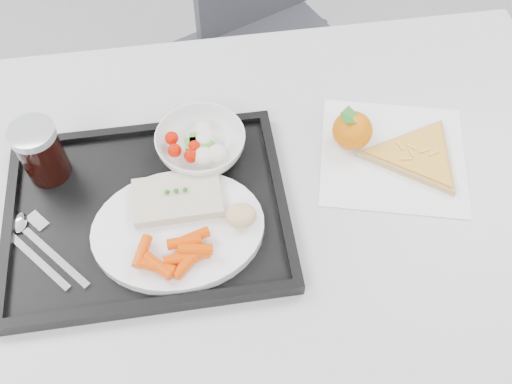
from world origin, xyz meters
The scene contains 14 objects.
table centered at (0.00, 0.30, 0.68)m, with size 1.20×0.80×0.75m.
chair centered at (0.14, 1.00, 0.54)m, with size 0.55×0.56×0.93m.
tray centered at (-0.18, 0.29, 0.76)m, with size 0.45×0.35×0.03m.
dinner_plate centered at (-0.14, 0.24, 0.77)m, with size 0.27×0.27×0.02m.
fish_fillet centered at (-0.13, 0.29, 0.79)m, with size 0.14×0.09×0.03m.
bread_roll centered at (-0.04, 0.24, 0.80)m, with size 0.06×0.06×0.03m.
salad_bowl centered at (-0.09, 0.39, 0.79)m, with size 0.15×0.15×0.05m.
cola_glass centered at (-0.34, 0.39, 0.82)m, with size 0.07×0.07×0.11m.
cutlery centered at (-0.36, 0.25, 0.77)m, with size 0.14×0.15×0.01m.
napkin centered at (0.25, 0.35, 0.75)m, with size 0.30×0.30×0.00m.
tangerine centered at (0.18, 0.39, 0.79)m, with size 0.09×0.09×0.07m.
pizza_slice centered at (0.29, 0.33, 0.76)m, with size 0.25×0.25×0.02m.
carrot_pile centered at (-0.14, 0.18, 0.80)m, with size 0.12×0.08×0.03m.
salad_contents centered at (-0.09, 0.38, 0.80)m, with size 0.10×0.09×0.03m.
Camera 1 is at (-0.08, -0.23, 1.54)m, focal length 40.00 mm.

